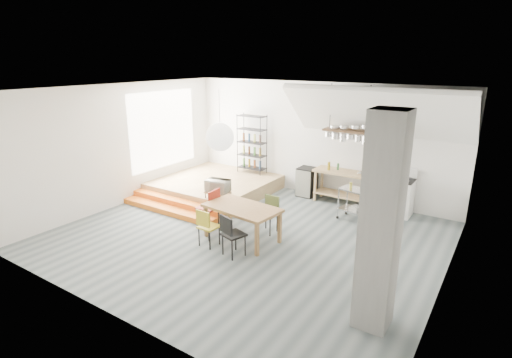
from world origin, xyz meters
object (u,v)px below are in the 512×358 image
Objects in this scene: dining_table at (242,210)px; rolling_cart at (356,201)px; stove at (400,197)px; mini_fridge at (307,182)px.

rolling_cart is at bearing 60.53° from dining_table.
stove is 1.33× the size of rolling_cart.
stove is at bearing -0.96° from mini_fridge.
rolling_cart reaches higher than dining_table.
rolling_cart is at bearing -29.38° from mini_fridge.
dining_table is at bearing -87.83° from mini_fridge.
mini_fridge is at bearing 98.23° from dining_table.
mini_fridge reaches higher than dining_table.
stove is at bearing 62.96° from rolling_cart.
stove is at bearing 59.59° from dining_table.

